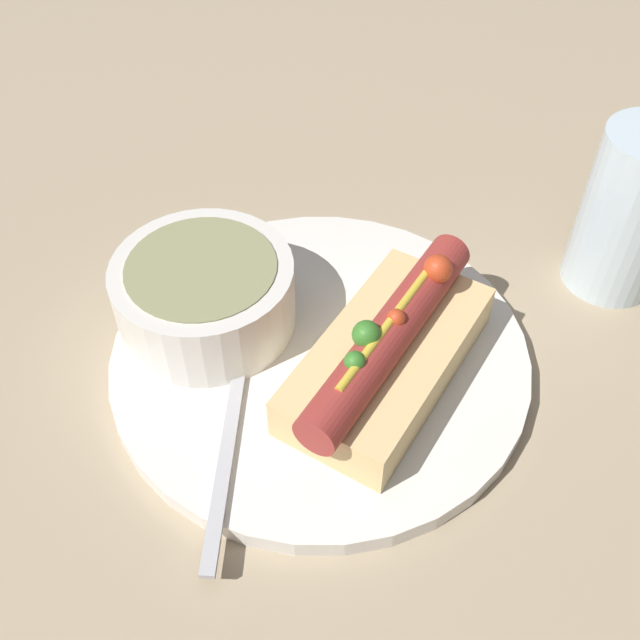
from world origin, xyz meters
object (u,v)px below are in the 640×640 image
at_px(spoon, 239,372).
at_px(hot_dog, 388,351).
at_px(soup_bowl, 204,291).
at_px(drinking_glass, 631,212).

bearing_deg(spoon, hot_dog, -86.08).
relative_size(soup_bowl, spoon, 0.81).
xyz_separation_m(soup_bowl, drinking_glass, (0.24, -0.13, 0.02)).
bearing_deg(soup_bowl, drinking_glass, -28.35).
height_order(spoon, drinking_glass, drinking_glass).
distance_m(soup_bowl, spoon, 0.06).
distance_m(hot_dog, spoon, 0.09).
relative_size(hot_dog, soup_bowl, 1.46).
height_order(soup_bowl, drinking_glass, drinking_glass).
xyz_separation_m(hot_dog, drinking_glass, (0.19, -0.03, 0.02)).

